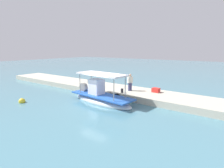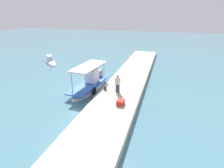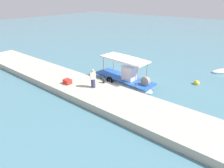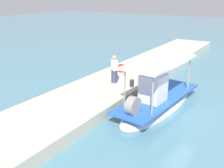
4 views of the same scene
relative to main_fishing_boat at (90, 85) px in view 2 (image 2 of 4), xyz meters
The scene contains 8 objects.
ground_plane 0.77m from the main_fishing_boat, 115.08° to the left, with size 120.00×120.00×0.00m, color teal.
dock_quay 3.39m from the main_fishing_boat, 94.58° to the right, with size 36.00×3.76×0.55m, color beige.
main_fishing_boat is the anchor object (origin of this frame).
fisherman_near_bollard 3.40m from the main_fishing_boat, 107.86° to the right, with size 0.50×0.52×1.61m.
mooring_bollard 2.15m from the main_fishing_boat, 115.26° to the right, with size 0.24×0.24×0.40m, color #2D2D33.
cargo_crate 5.17m from the main_fishing_boat, 129.35° to the right, with size 0.66×0.53×0.40m, color red.
marker_buoy 6.71m from the main_fishing_boat, 38.04° to the left, with size 0.53×0.53×0.53m.
moored_boat_near 12.45m from the main_fishing_boat, 52.91° to the left, with size 4.38×4.47×1.31m.
Camera 2 is at (-14.91, -7.52, 7.27)m, focal length 28.48 mm.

